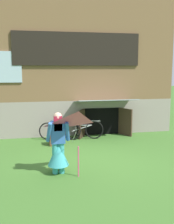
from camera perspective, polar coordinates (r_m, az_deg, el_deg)
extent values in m
plane|color=#3D6B28|center=(7.89, 1.86, -10.05)|extent=(60.00, 60.00, 0.00)
cube|color=gray|center=(12.85, -3.71, 0.53)|extent=(7.74, 4.68, 1.36)
cube|color=brown|center=(12.74, -3.84, 13.08)|extent=(7.74, 4.68, 4.24)
cube|color=black|center=(10.38, -1.97, 12.95)|extent=(4.73, 0.08, 1.21)
cube|color=#9EB7C6|center=(10.40, -1.99, 12.94)|extent=(4.57, 0.04, 1.09)
cube|color=#9EB7C6|center=(10.24, -15.97, 8.98)|extent=(0.90, 0.06, 1.10)
cube|color=black|center=(10.78, 3.12, -1.94)|extent=(1.40, 0.03, 1.05)
cube|color=#3D2B1E|center=(10.33, -1.05, -2.42)|extent=(0.37, 0.65, 1.05)
cube|color=#3D2B1E|center=(10.76, 7.89, -2.03)|extent=(0.38, 0.65, 1.05)
cube|color=gray|center=(10.14, 3.93, 2.38)|extent=(2.22, 1.09, 0.18)
cylinder|color=teal|center=(6.90, -6.65, -9.56)|extent=(0.14, 0.14, 0.78)
cylinder|color=teal|center=(6.91, -5.31, -9.50)|extent=(0.14, 0.14, 0.78)
cone|color=teal|center=(6.87, -5.99, -8.61)|extent=(0.52, 0.52, 0.58)
cube|color=#3366B7|center=(6.72, -6.07, -4.17)|extent=(0.34, 0.20, 0.55)
cylinder|color=#3366B7|center=(6.60, -7.89, -4.21)|extent=(0.17, 0.32, 0.51)
cylinder|color=#3366B7|center=(6.64, -4.09, -4.06)|extent=(0.17, 0.32, 0.51)
cube|color=maroon|center=(6.62, -6.05, -2.39)|extent=(0.20, 0.08, 0.36)
sphere|color=#D8AD8E|center=(6.65, -6.12, -0.98)|extent=(0.21, 0.21, 0.21)
pyramid|color=#E54C7F|center=(6.16, -1.71, -3.73)|extent=(1.05, 0.90, 0.50)
cylinder|color=beige|center=(6.55, -2.77, -5.38)|extent=(0.01, 0.68, 0.42)
cylinder|color=#E54C7F|center=(6.68, -1.81, -10.23)|extent=(0.03, 0.03, 0.75)
torus|color=black|center=(10.14, 1.52, -3.72)|extent=(0.67, 0.17, 0.68)
torus|color=black|center=(10.14, -3.67, -3.74)|extent=(0.67, 0.17, 0.68)
cylinder|color=#ADAFB5|center=(10.09, -1.08, -2.77)|extent=(0.68, 0.16, 0.04)
cylinder|color=#ADAFB5|center=(10.12, -1.08, -3.38)|extent=(0.75, 0.17, 0.28)
cylinder|color=#ADAFB5|center=(10.10, -2.38, -2.77)|extent=(0.04, 0.04, 0.38)
cube|color=black|center=(10.06, -2.39, -1.71)|extent=(0.20, 0.08, 0.05)
cylinder|color=#ADAFB5|center=(10.07, 1.53, -1.88)|extent=(0.44, 0.11, 0.03)
torus|color=black|center=(9.99, -3.13, -4.01)|extent=(0.64, 0.18, 0.65)
torus|color=black|center=(10.08, -8.13, -3.96)|extent=(0.64, 0.18, 0.65)
cylinder|color=#287A3D|center=(9.99, -5.65, -3.06)|extent=(0.65, 0.17, 0.04)
cylinder|color=#287A3D|center=(10.01, -5.65, -3.65)|extent=(0.71, 0.19, 0.27)
cylinder|color=#287A3D|center=(10.01, -6.91, -3.05)|extent=(0.04, 0.04, 0.36)
cube|color=black|center=(9.98, -6.93, -2.03)|extent=(0.20, 0.08, 0.05)
cylinder|color=#287A3D|center=(9.92, -3.14, -2.22)|extent=(0.44, 0.12, 0.03)
cube|color=brown|center=(9.43, -6.58, -5.67)|extent=(0.41, 0.34, 0.38)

